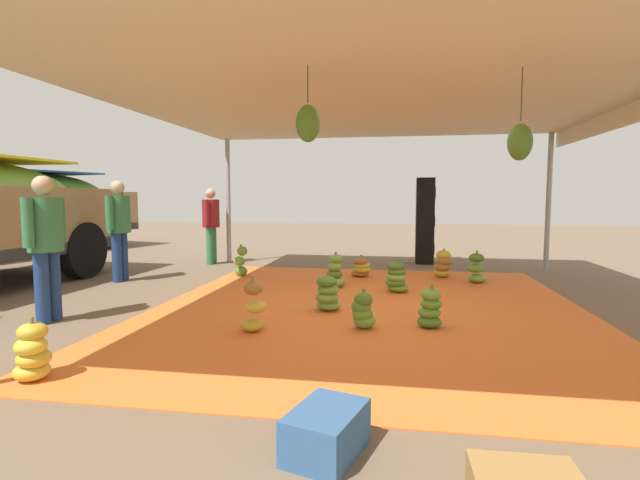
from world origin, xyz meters
The scene contains 19 objects.
ground_plane centered at (0.00, 3.00, 0.00)m, with size 40.00×40.00×0.00m, color brown.
tarp_orange centered at (0.00, 0.00, 0.01)m, with size 6.45×5.50×0.01m, color orange.
tent_canopy centered at (-0.01, -0.09, 2.68)m, with size 8.00×7.00×2.77m.
banana_bunch_1 centered at (1.31, 0.60, 0.25)m, with size 0.35×0.37×0.56m.
banana_bunch_2 centered at (-0.28, 0.49, 0.22)m, with size 0.43×0.40×0.49m.
banana_bunch_3 centered at (2.07, 2.44, 0.26)m, with size 0.26×0.28×0.58m.
banana_bunch_4 centered at (2.34, 0.27, 0.17)m, with size 0.48×0.49×0.40m.
banana_bunch_5 centered at (-1.03, -0.01, 0.20)m, with size 0.34×0.34×0.44m.
banana_bunch_6 centered at (-2.91, 2.44, 0.22)m, with size 0.35×0.36×0.51m.
banana_bunch_7 centered at (-1.33, 1.14, 0.26)m, with size 0.34×0.36×0.59m.
banana_bunch_8 centered at (1.04, -0.37, 0.22)m, with size 0.46×0.48×0.51m.
banana_bunch_9 centered at (2.49, -1.19, 0.24)m, with size 0.48×0.45×0.52m.
banana_bunch_10 centered at (-0.84, -0.73, 0.21)m, with size 0.38×0.35×0.48m.
banana_bunch_11 centered at (2.04, -1.68, 0.24)m, with size 0.41×0.42×0.54m.
worker_0 centered at (1.27, 4.33, 1.00)m, with size 0.63×0.39×1.72m.
worker_1 centered at (-1.30, 3.61, 0.98)m, with size 0.62×0.38×1.68m.
worker_2 centered at (3.52, 3.60, 0.95)m, with size 0.60×0.37×1.63m.
speaker_stack centered at (4.39, -0.96, 0.93)m, with size 0.45×0.40×1.86m.
crate_0 centered at (-3.56, 0.02, 0.13)m, with size 0.50×0.35×0.26m, color #335B8E.
Camera 1 is at (-6.06, -0.35, 1.44)m, focal length 26.34 mm.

